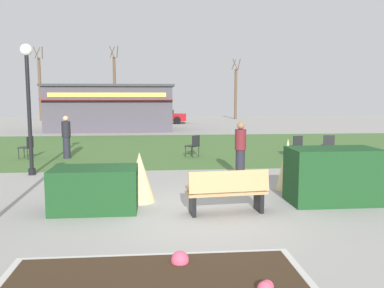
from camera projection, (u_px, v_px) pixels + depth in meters
ground_plane at (194, 212)px, 8.65m from camera, size 80.00×80.00×0.00m
lawn_patch at (172, 147)px, 19.44m from camera, size 36.00×12.00×0.01m
flower_bed at (156, 288)px, 5.06m from camera, size 4.01×2.00×0.32m
park_bench at (227, 192)px, 8.47m from camera, size 1.74×0.69×0.95m
hedge_left at (95, 189)px, 8.74m from camera, size 1.83×1.10×0.94m
hedge_right at (333, 176)px, 9.36m from camera, size 2.01×1.10×1.28m
ornamental_grass_behind_left at (140, 177)px, 9.46m from camera, size 0.73×0.73×1.17m
ornamental_grass_behind_right at (287, 164)px, 10.62m from camera, size 0.56×0.56×1.37m
lamppost_mid at (28, 93)px, 12.40m from camera, size 0.36×0.36×4.04m
trash_bin at (301, 179)px, 10.09m from camera, size 0.52×0.52×0.83m
food_kiosk at (111, 107)px, 28.70m from camera, size 8.80×5.00×3.23m
cafe_chair_west at (28, 145)px, 15.85m from camera, size 0.53×0.53×0.89m
cafe_chair_east at (296, 145)px, 16.15m from camera, size 0.55×0.55×0.89m
cafe_chair_center at (194, 144)px, 16.27m from camera, size 0.62×0.62×0.89m
cafe_chair_north at (328, 144)px, 16.39m from camera, size 0.52×0.52×0.89m
person_strolling at (240, 149)px, 12.22m from camera, size 0.34×0.34×1.69m
person_standing at (66, 137)px, 15.90m from camera, size 0.34×0.34×1.69m
parked_car_west_slot at (99, 116)px, 35.45m from camera, size 4.29×2.22×1.20m
parked_car_center_slot at (162, 116)px, 35.95m from camera, size 4.31×2.27×1.20m
tree_left_bg at (236, 93)px, 42.02m from camera, size 0.91×0.96×6.23m
tree_right_bg at (115, 87)px, 40.11m from camera, size 0.91×0.96×7.30m
tree_center_bg at (40, 88)px, 39.40m from camera, size 0.91×0.96×7.15m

